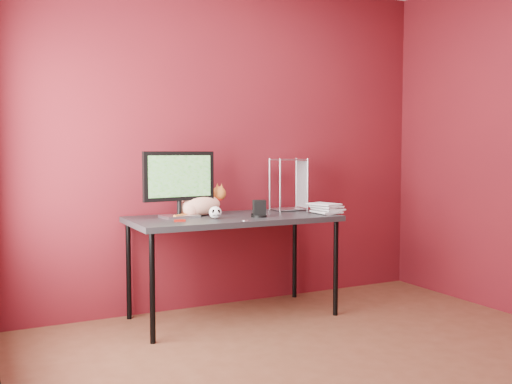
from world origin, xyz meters
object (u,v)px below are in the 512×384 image
desk (233,223)px  book_stack (318,154)px  skull_mug (215,212)px  speaker (259,209)px  monitor (179,181)px  cat (201,205)px

desk → book_stack: 0.82m
skull_mug → book_stack: book_stack is taller
speaker → book_stack: bearing=14.6°
desk → book_stack: book_stack is taller
skull_mug → book_stack: size_ratio=0.10×
monitor → skull_mug: bearing=-49.8°
skull_mug → speaker: (0.33, -0.04, 0.01)m
skull_mug → book_stack: 0.91m
book_stack → speaker: bearing=178.1°
speaker → desk: bearing=153.4°
cat → speaker: size_ratio=3.83×
monitor → book_stack: bearing=-20.8°
monitor → speaker: 0.61m
cat → skull_mug: cat is taller
cat → book_stack: book_stack is taller
monitor → speaker: (0.53, -0.22, -0.21)m
cat → book_stack: (0.83, -0.30, 0.37)m
desk → book_stack: size_ratio=1.66×
cat → skull_mug: size_ratio=5.00×
monitor → book_stack: size_ratio=0.60×
monitor → skull_mug: (0.20, -0.18, -0.22)m
skull_mug → desk: bearing=42.8°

